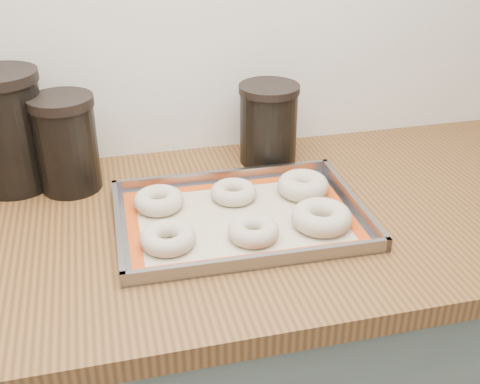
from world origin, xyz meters
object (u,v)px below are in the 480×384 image
object	(u,v)px
baking_tray	(240,217)
bagel_front_left	(168,238)
bagel_back_right	(303,185)
bagel_back_left	(159,200)
canister_mid	(66,143)
canister_right	(268,124)
bagel_front_mid	(253,231)
canister_left	(8,131)
bagel_back_mid	(234,192)
bagel_front_right	(321,217)

from	to	relation	value
baking_tray	bagel_front_left	bearing A→B (deg)	-156.48
bagel_back_right	baking_tray	bearing A→B (deg)	-157.41
bagel_front_left	bagel_back_left	world-z (taller)	bagel_back_left
canister_mid	canister_right	size ratio (longest dim) A/B	1.11
bagel_front_mid	canister_left	xyz separation A→B (m)	(-0.42, 0.33, 0.10)
bagel_back_left	canister_right	xyz separation A→B (m)	(0.27, 0.17, 0.07)
bagel_back_left	bagel_back_right	world-z (taller)	bagel_back_right
bagel_front_mid	canister_right	xyz separation A→B (m)	(0.12, 0.32, 0.07)
bagel_back_left	bagel_back_right	distance (m)	0.29
baking_tray	bagel_back_right	size ratio (longest dim) A/B	4.54
canister_left	canister_mid	bearing A→B (deg)	-18.81
baking_tray	canister_mid	distance (m)	0.38
bagel_front_mid	bagel_back_left	size ratio (longest dim) A/B	0.95
bagel_front_mid	bagel_back_mid	distance (m)	0.15
canister_mid	canister_left	bearing A→B (deg)	161.19
bagel_front_right	bagel_back_mid	bearing A→B (deg)	133.30
baking_tray	canister_right	xyz separation A→B (m)	(0.12, 0.24, 0.08)
baking_tray	bagel_back_mid	size ratio (longest dim) A/B	5.14
canister_right	bagel_front_mid	bearing A→B (deg)	-110.60
canister_right	bagel_back_left	bearing A→B (deg)	-148.05
bagel_front_mid	bagel_back_right	size ratio (longest dim) A/B	0.88
bagel_back_mid	canister_right	world-z (taller)	canister_right
bagel_front_right	bagel_front_mid	bearing A→B (deg)	-175.20
baking_tray	bagel_front_mid	distance (m)	0.08
canister_left	canister_mid	size ratio (longest dim) A/B	1.24
bagel_back_right	canister_mid	xyz separation A→B (m)	(-0.45, 0.15, 0.08)
canister_right	bagel_front_left	bearing A→B (deg)	-131.58
bagel_front_left	canister_right	bearing A→B (deg)	48.42
bagel_front_right	bagel_back_right	distance (m)	0.13
baking_tray	canister_left	xyz separation A→B (m)	(-0.42, 0.25, 0.12)
bagel_back_mid	canister_right	xyz separation A→B (m)	(0.12, 0.17, 0.07)
bagel_front_right	canister_mid	xyz separation A→B (m)	(-0.44, 0.28, 0.08)
bagel_front_mid	bagel_back_mid	size ratio (longest dim) A/B	1.00
bagel_front_left	canister_left	distance (m)	0.43
bagel_front_right	bagel_back_right	xyz separation A→B (m)	(0.01, 0.13, 0.00)
bagel_back_mid	canister_left	size ratio (longest dim) A/B	0.37
bagel_front_right	bagel_front_left	bearing A→B (deg)	179.56
bagel_back_mid	canister_mid	bearing A→B (deg)	156.13
bagel_front_left	bagel_back_mid	size ratio (longest dim) A/B	1.07
bagel_front_right	bagel_back_mid	size ratio (longest dim) A/B	1.23
bagel_front_left	bagel_back_mid	xyz separation A→B (m)	(0.15, 0.14, -0.00)
canister_right	bagel_back_right	bearing A→B (deg)	-83.29
bagel_back_left	canister_left	size ratio (longest dim) A/B	0.39
bagel_front_right	canister_right	size ratio (longest dim) A/B	0.63
bagel_back_mid	baking_tray	bearing A→B (deg)	-94.29
bagel_back_right	canister_left	xyz separation A→B (m)	(-0.56, 0.19, 0.10)
bagel_back_right	canister_right	size ratio (longest dim) A/B	0.58
bagel_back_left	bagel_back_mid	size ratio (longest dim) A/B	1.06
canister_mid	bagel_front_mid	bearing A→B (deg)	-42.83
bagel_front_mid	bagel_front_right	xyz separation A→B (m)	(0.13, 0.01, 0.00)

